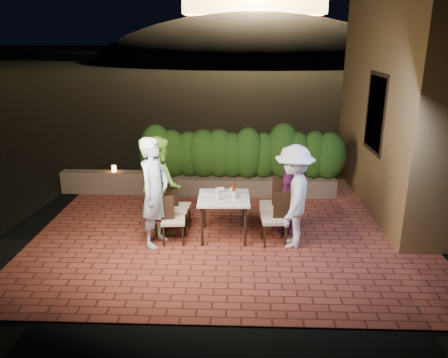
{
  "coord_description": "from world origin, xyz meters",
  "views": [
    {
      "loc": [
        0.15,
        -7.08,
        3.4
      ],
      "look_at": [
        -0.12,
        0.15,
        1.05
      ],
      "focal_mm": 35.0,
      "sensor_mm": 36.0,
      "label": 1
    }
  ],
  "objects_px": {
    "dining_table": "(224,217)",
    "diner_white": "(293,197)",
    "chair_left_front": "(173,219)",
    "chair_right_front": "(274,218)",
    "diner_green": "(161,184)",
    "diner_purple": "(290,190)",
    "beer_bottle": "(234,189)",
    "diner_blue": "(154,192)",
    "chair_left_back": "(177,206)",
    "bowl": "(220,190)",
    "chair_right_back": "(273,205)",
    "parapet_lamp": "(114,169)"
  },
  "relations": [
    {
      "from": "bowl",
      "to": "diner_purple",
      "type": "distance_m",
      "value": 1.26
    },
    {
      "from": "chair_left_front",
      "to": "diner_blue",
      "type": "height_order",
      "value": "diner_blue"
    },
    {
      "from": "chair_right_back",
      "to": "diner_purple",
      "type": "distance_m",
      "value": 0.4
    },
    {
      "from": "diner_purple",
      "to": "dining_table",
      "type": "bearing_deg",
      "value": -55.57
    },
    {
      "from": "chair_right_front",
      "to": "diner_green",
      "type": "distance_m",
      "value": 2.13
    },
    {
      "from": "diner_green",
      "to": "diner_white",
      "type": "distance_m",
      "value": 2.39
    },
    {
      "from": "diner_white",
      "to": "beer_bottle",
      "type": "bearing_deg",
      "value": -95.87
    },
    {
      "from": "beer_bottle",
      "to": "chair_left_front",
      "type": "xyz_separation_m",
      "value": [
        -1.03,
        -0.3,
        -0.47
      ]
    },
    {
      "from": "bowl",
      "to": "chair_left_front",
      "type": "bearing_deg",
      "value": -143.36
    },
    {
      "from": "diner_green",
      "to": "diner_white",
      "type": "xyz_separation_m",
      "value": [
        2.32,
        -0.57,
        -0.01
      ]
    },
    {
      "from": "beer_bottle",
      "to": "diner_blue",
      "type": "bearing_deg",
      "value": -164.48
    },
    {
      "from": "parapet_lamp",
      "to": "dining_table",
      "type": "bearing_deg",
      "value": -41.09
    },
    {
      "from": "chair_right_front",
      "to": "chair_right_back",
      "type": "distance_m",
      "value": 0.48
    },
    {
      "from": "dining_table",
      "to": "chair_left_front",
      "type": "relative_size",
      "value": 1.04
    },
    {
      "from": "diner_blue",
      "to": "chair_right_front",
      "type": "bearing_deg",
      "value": -67.62
    },
    {
      "from": "chair_left_front",
      "to": "beer_bottle",
      "type": "bearing_deg",
      "value": 10.39
    },
    {
      "from": "diner_green",
      "to": "dining_table",
      "type": "bearing_deg",
      "value": -129.43
    },
    {
      "from": "chair_right_back",
      "to": "diner_green",
      "type": "xyz_separation_m",
      "value": [
        -2.03,
        0.04,
        0.37
      ]
    },
    {
      "from": "diner_blue",
      "to": "diner_white",
      "type": "distance_m",
      "value": 2.32
    },
    {
      "from": "bowl",
      "to": "parapet_lamp",
      "type": "bearing_deg",
      "value": 142.31
    },
    {
      "from": "dining_table",
      "to": "diner_white",
      "type": "xyz_separation_m",
      "value": [
        1.17,
        -0.29,
        0.5
      ]
    },
    {
      "from": "dining_table",
      "to": "diner_white",
      "type": "distance_m",
      "value": 1.31
    },
    {
      "from": "dining_table",
      "to": "diner_blue",
      "type": "height_order",
      "value": "diner_blue"
    },
    {
      "from": "chair_right_back",
      "to": "diner_white",
      "type": "relative_size",
      "value": 0.59
    },
    {
      "from": "beer_bottle",
      "to": "diner_green",
      "type": "distance_m",
      "value": 1.35
    },
    {
      "from": "chair_left_front",
      "to": "chair_right_front",
      "type": "distance_m",
      "value": 1.73
    },
    {
      "from": "chair_left_front",
      "to": "chair_right_front",
      "type": "relative_size",
      "value": 0.92
    },
    {
      "from": "dining_table",
      "to": "chair_left_back",
      "type": "distance_m",
      "value": 0.89
    },
    {
      "from": "diner_white",
      "to": "chair_left_front",
      "type": "bearing_deg",
      "value": -78.41
    },
    {
      "from": "beer_bottle",
      "to": "chair_right_front",
      "type": "relative_size",
      "value": 0.31
    },
    {
      "from": "chair_left_front",
      "to": "diner_green",
      "type": "relative_size",
      "value": 0.48
    },
    {
      "from": "diner_purple",
      "to": "chair_left_front",
      "type": "bearing_deg",
      "value": -54.5
    },
    {
      "from": "diner_green",
      "to": "diner_purple",
      "type": "height_order",
      "value": "diner_green"
    },
    {
      "from": "dining_table",
      "to": "chair_right_front",
      "type": "height_order",
      "value": "chair_right_front"
    },
    {
      "from": "chair_right_back",
      "to": "diner_white",
      "type": "distance_m",
      "value": 0.71
    },
    {
      "from": "beer_bottle",
      "to": "bowl",
      "type": "height_order",
      "value": "beer_bottle"
    },
    {
      "from": "bowl",
      "to": "chair_left_front",
      "type": "relative_size",
      "value": 0.2
    },
    {
      "from": "diner_white",
      "to": "parapet_lamp",
      "type": "bearing_deg",
      "value": -111.78
    },
    {
      "from": "bowl",
      "to": "diner_purple",
      "type": "height_order",
      "value": "diner_purple"
    },
    {
      "from": "parapet_lamp",
      "to": "chair_left_front",
      "type": "bearing_deg",
      "value": -55.65
    },
    {
      "from": "bowl",
      "to": "diner_green",
      "type": "relative_size",
      "value": 0.1
    },
    {
      "from": "chair_left_front",
      "to": "chair_left_back",
      "type": "height_order",
      "value": "chair_left_back"
    },
    {
      "from": "diner_white",
      "to": "dining_table",
      "type": "bearing_deg",
      "value": -91.52
    },
    {
      "from": "diner_green",
      "to": "diner_white",
      "type": "height_order",
      "value": "diner_green"
    },
    {
      "from": "diner_purple",
      "to": "parapet_lamp",
      "type": "height_order",
      "value": "diner_purple"
    },
    {
      "from": "chair_left_front",
      "to": "dining_table",
      "type": "bearing_deg",
      "value": 11.01
    },
    {
      "from": "beer_bottle",
      "to": "diner_blue",
      "type": "relative_size",
      "value": 0.16
    },
    {
      "from": "diner_purple",
      "to": "bowl",
      "type": "bearing_deg",
      "value": -70.66
    },
    {
      "from": "chair_left_front",
      "to": "diner_green",
      "type": "height_order",
      "value": "diner_green"
    },
    {
      "from": "chair_left_back",
      "to": "chair_right_back",
      "type": "relative_size",
      "value": 0.93
    }
  ]
}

